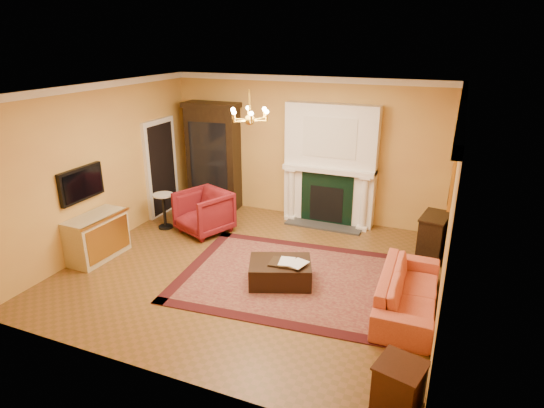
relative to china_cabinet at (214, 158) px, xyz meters
The scene contains 26 objects.
floor 3.44m from the china_cabinet, 50.18° to the right, with size 6.00×5.50×0.02m, color brown.
ceiling 3.74m from the china_cabinet, 50.18° to the right, with size 6.00×5.50×0.02m, color silver.
wall_back 2.12m from the china_cabinet, ahead, with size 6.00×0.02×3.00m, color gold.
wall_front 5.66m from the china_cabinet, 68.43° to the right, with size 6.00×0.02×3.00m, color gold.
wall_left 2.68m from the china_cabinet, 110.56° to the right, with size 0.02×5.50×3.00m, color gold.
wall_right 5.67m from the china_cabinet, 26.09° to the right, with size 0.02×5.50×3.00m, color gold.
fireplace 2.68m from the china_cabinet, ahead, with size 1.90×0.70×2.50m.
crown_molding 3.14m from the china_cabinet, 36.45° to the right, with size 6.00×5.50×0.12m.
doorway 1.19m from the china_cabinet, 138.04° to the right, with size 0.08×1.05×2.10m.
tv_panel 3.22m from the china_cabinet, 105.73° to the right, with size 0.09×0.95×0.58m.
gilt_mirror 5.18m from the china_cabinet, 12.20° to the right, with size 0.06×0.76×1.05m.
chandelier 3.56m from the china_cabinet, 50.18° to the right, with size 0.63×0.55×0.53m.
oriental_rug 3.95m from the china_cabinet, 41.85° to the right, with size 3.64×2.73×0.01m, color #470F16.
china_cabinet is the anchor object (origin of this frame).
wingback_armchair 1.65m from the china_cabinet, 69.91° to the right, with size 0.92×0.86×0.94m, color maroon.
pedestal_table 1.74m from the china_cabinet, 102.51° to the right, with size 0.41×0.41×0.74m.
commode 3.28m from the china_cabinet, 101.82° to the right, with size 0.51×1.08×0.81m, color beige.
coral_sofa 5.46m from the china_cabinet, 30.34° to the right, with size 2.01×0.59×0.79m, color #CD5E41.
end_table 6.76m from the china_cabinet, 44.29° to the right, with size 0.44×0.44×0.51m, color #38190F.
console_table 4.99m from the china_cabinet, ahead, with size 0.40×0.69×0.77m, color black.
leather_ottoman 3.94m from the china_cabinet, 45.50° to the right, with size 0.97×0.71×0.36m, color black.
ottoman_tray 3.98m from the china_cabinet, 45.21° to the right, with size 0.42×0.33×0.03m, color black.
book_a 3.92m from the china_cabinet, 46.08° to the right, with size 0.24×0.03×0.32m, color gray.
book_b 4.01m from the china_cabinet, 43.55° to the right, with size 0.24×0.02×0.32m, color gray.
topiary_left 2.16m from the china_cabinet, ahead, with size 0.15×0.15×0.41m.
topiary_right 3.42m from the china_cabinet, ahead, with size 0.16×0.16×0.44m.
Camera 1 is at (2.94, -6.25, 3.74)m, focal length 30.00 mm.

